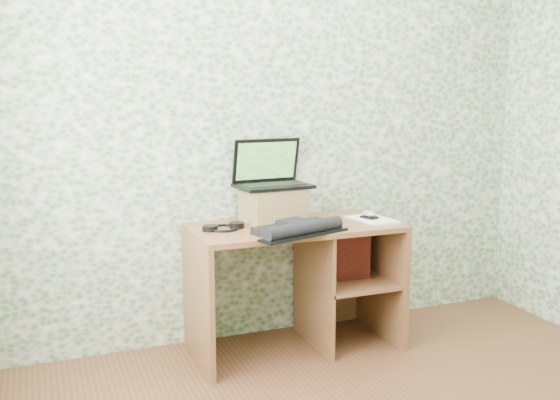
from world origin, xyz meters
name	(u,v)px	position (x,y,z in m)	size (l,w,h in m)	color
wall_back	(276,127)	(0.00, 1.75, 1.30)	(3.50, 3.50, 0.00)	white
desk	(305,267)	(0.08, 1.47, 0.48)	(1.20, 0.60, 0.75)	brown
riser	(273,204)	(-0.08, 1.58, 0.85)	(0.34, 0.28, 0.20)	olive
laptop	(270,176)	(-0.08, 1.63, 1.02)	(0.45, 0.33, 0.28)	black
keyboard	(299,228)	(-0.07, 1.23, 0.78)	(0.56, 0.43, 0.08)	black
headphones	(224,227)	(-0.42, 1.47, 0.76)	(0.25, 0.20, 0.03)	black
notepad	(372,220)	(0.47, 1.37, 0.76)	(0.21, 0.30, 0.01)	white
mouse	(369,215)	(0.46, 1.39, 0.78)	(0.07, 0.11, 0.04)	silver
pen	(373,215)	(0.52, 1.44, 0.77)	(0.01, 0.01, 0.14)	black
red_box	(346,252)	(0.34, 1.44, 0.56)	(0.28, 0.09, 0.33)	maroon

